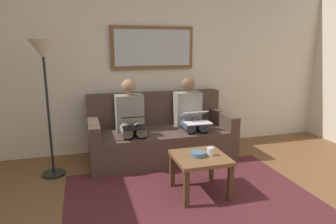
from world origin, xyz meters
TOP-DOWN VIEW (x-y plane):
  - wall_rear at (0.00, -2.60)m, footprint 6.00×0.12m
  - area_rug at (0.00, -0.85)m, footprint 2.60×1.80m
  - couch at (0.00, -2.12)m, footprint 2.00×0.90m
  - framed_mirror at (0.00, -2.51)m, footprint 1.24×0.05m
  - coffee_table at (-0.13, -0.90)m, footprint 0.56×0.56m
  - cup at (-0.23, -0.88)m, footprint 0.07×0.07m
  - bowl at (-0.10, -0.90)m, footprint 0.17×0.17m
  - person_left at (-0.43, -2.05)m, footprint 0.38×0.58m
  - laptop_white at (-0.43, -1.81)m, footprint 0.35×0.34m
  - person_right at (0.43, -2.05)m, footprint 0.38×0.58m
  - laptop_black at (0.43, -1.80)m, footprint 0.30×0.33m
  - standing_lamp at (1.45, -1.85)m, footprint 0.32×0.32m

SIDE VIEW (x-z plane):
  - area_rug at x=0.00m, z-range 0.00..0.01m
  - couch at x=0.00m, z-range -0.14..0.76m
  - coffee_table at x=-0.13m, z-range 0.15..0.58m
  - bowl at x=-0.10m, z-range 0.43..0.48m
  - cup at x=-0.23m, z-range 0.43..0.52m
  - person_left at x=-0.43m, z-range 0.04..1.18m
  - person_right at x=0.43m, z-range 0.04..1.18m
  - laptop_white at x=-0.43m, z-range 0.55..0.70m
  - laptop_black at x=0.43m, z-range 0.56..0.70m
  - wall_rear at x=0.00m, z-range 0.00..2.60m
  - standing_lamp at x=1.45m, z-range 0.54..2.20m
  - framed_mirror at x=0.00m, z-range 1.24..1.86m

